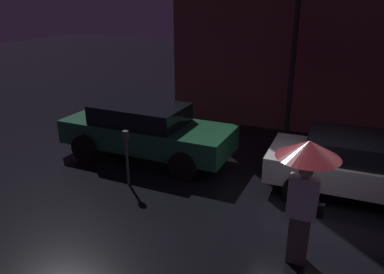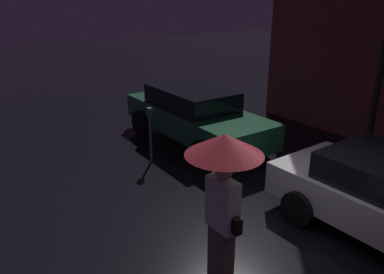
{
  "view_description": "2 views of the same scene",
  "coord_description": "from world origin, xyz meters",
  "px_view_note": "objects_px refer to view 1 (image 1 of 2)",
  "views": [
    {
      "loc": [
        0.34,
        -6.85,
        4.1
      ],
      "look_at": [
        -2.6,
        0.21,
        1.23
      ],
      "focal_mm": 35.0,
      "sensor_mm": 36.0,
      "label": 1
    },
    {
      "loc": [
        3.06,
        -4.25,
        3.63
      ],
      "look_at": [
        -2.34,
        -0.26,
        1.13
      ],
      "focal_mm": 35.0,
      "sensor_mm": 36.0,
      "label": 2
    }
  ],
  "objects_px": {
    "pedestrian_with_umbrella": "(306,173)",
    "parking_meter": "(127,152)",
    "parked_car_white": "(363,165)",
    "street_lamp_near": "(296,32)",
    "parked_car_green": "(145,130)"
  },
  "relations": [
    {
      "from": "parking_meter",
      "to": "street_lamp_near",
      "type": "height_order",
      "value": "street_lamp_near"
    },
    {
      "from": "pedestrian_with_umbrella",
      "to": "parking_meter",
      "type": "height_order",
      "value": "pedestrian_with_umbrella"
    },
    {
      "from": "parked_car_green",
      "to": "pedestrian_with_umbrella",
      "type": "height_order",
      "value": "pedestrian_with_umbrella"
    },
    {
      "from": "parked_car_white",
      "to": "street_lamp_near",
      "type": "distance_m",
      "value": 4.21
    },
    {
      "from": "parked_car_green",
      "to": "pedestrian_with_umbrella",
      "type": "distance_m",
      "value": 5.3
    },
    {
      "from": "parked_car_green",
      "to": "street_lamp_near",
      "type": "xyz_separation_m",
      "value": [
        3.31,
        2.68,
        2.43
      ]
    },
    {
      "from": "parked_car_white",
      "to": "parking_meter",
      "type": "xyz_separation_m",
      "value": [
        -4.96,
        -1.57,
        0.11
      ]
    },
    {
      "from": "parking_meter",
      "to": "parked_car_green",
      "type": "bearing_deg",
      "value": 104.13
    },
    {
      "from": "parked_car_white",
      "to": "street_lamp_near",
      "type": "xyz_separation_m",
      "value": [
        -2.04,
        2.69,
        2.51
      ]
    },
    {
      "from": "pedestrian_with_umbrella",
      "to": "parking_meter",
      "type": "relative_size",
      "value": 1.62
    },
    {
      "from": "parking_meter",
      "to": "street_lamp_near",
      "type": "distance_m",
      "value": 5.68
    },
    {
      "from": "parking_meter",
      "to": "street_lamp_near",
      "type": "relative_size",
      "value": 0.28
    },
    {
      "from": "parked_car_green",
      "to": "parking_meter",
      "type": "bearing_deg",
      "value": -74.03
    },
    {
      "from": "pedestrian_with_umbrella",
      "to": "street_lamp_near",
      "type": "height_order",
      "value": "street_lamp_near"
    },
    {
      "from": "pedestrian_with_umbrella",
      "to": "parked_car_green",
      "type": "bearing_deg",
      "value": -31.89
    }
  ]
}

